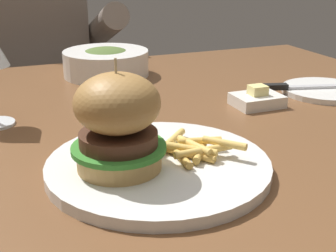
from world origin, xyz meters
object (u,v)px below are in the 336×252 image
at_px(burger_sandwich, 118,122).
at_px(butter_dish, 257,99).
at_px(table_knife, 299,87).
at_px(soup_bowl, 106,62).
at_px(main_plate, 162,165).
at_px(diner_person, 26,104).
at_px(bread_plate, 325,90).

relative_size(burger_sandwich, butter_dish, 1.60).
relative_size(table_knife, soup_bowl, 1.14).
xyz_separation_m(main_plate, burger_sandwich, (-0.05, -0.00, 0.06)).
distance_m(burger_sandwich, soup_bowl, 0.49).
bearing_deg(soup_bowl, table_knife, -41.91).
bearing_deg(diner_person, burger_sandwich, -87.88).
xyz_separation_m(main_plate, soup_bowl, (0.06, 0.47, 0.02)).
height_order(burger_sandwich, bread_plate, burger_sandwich).
xyz_separation_m(soup_bowl, diner_person, (-0.14, 0.43, -0.21)).
bearing_deg(diner_person, butter_dish, -65.81).
height_order(main_plate, bread_plate, main_plate).
distance_m(table_knife, soup_bowl, 0.40).
xyz_separation_m(table_knife, diner_person, (-0.44, 0.69, -0.19)).
height_order(soup_bowl, diner_person, diner_person).
bearing_deg(table_knife, burger_sandwich, -152.61).
distance_m(burger_sandwich, butter_dish, 0.35).
xyz_separation_m(main_plate, bread_plate, (0.40, 0.19, -0.00)).
height_order(bread_plate, diner_person, diner_person).
bearing_deg(burger_sandwich, table_knife, 27.39).
height_order(main_plate, diner_person, diner_person).
xyz_separation_m(table_knife, butter_dish, (-0.11, -0.03, -0.00)).
bearing_deg(main_plate, diner_person, 95.46).
bearing_deg(burger_sandwich, diner_person, 92.12).
xyz_separation_m(burger_sandwich, soup_bowl, (0.11, 0.47, -0.04)).
bearing_deg(main_plate, table_knife, 30.56).
height_order(bread_plate, butter_dish, butter_dish).
distance_m(main_plate, diner_person, 0.92).
relative_size(main_plate, burger_sandwich, 2.09).
xyz_separation_m(burger_sandwich, bread_plate, (0.45, 0.20, -0.06)).
relative_size(bread_plate, butter_dish, 1.96).
height_order(main_plate, butter_dish, butter_dish).
height_order(butter_dish, soup_bowl, soup_bowl).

